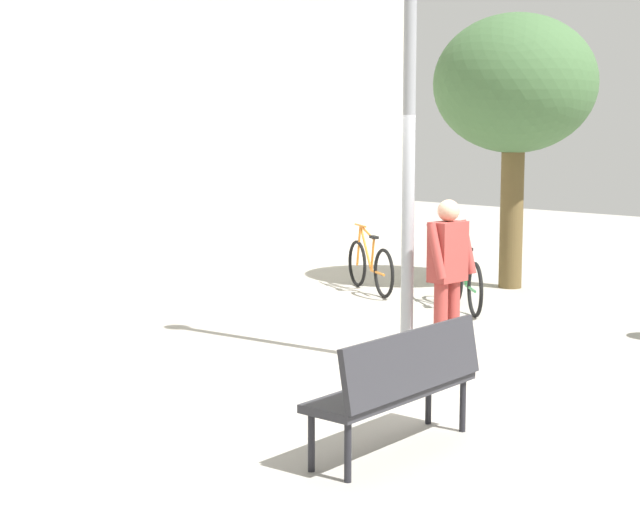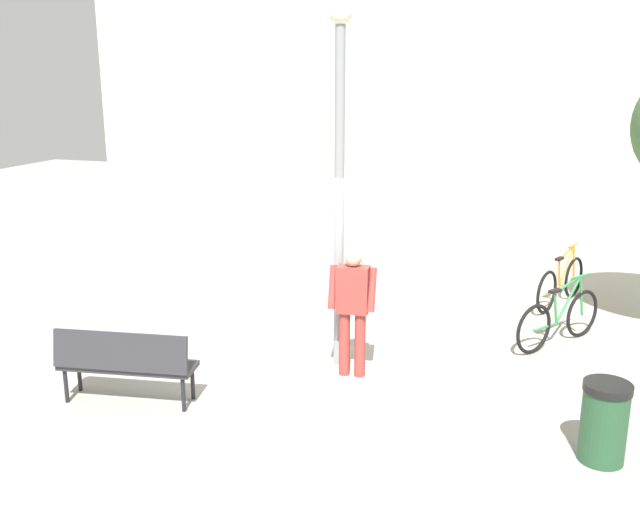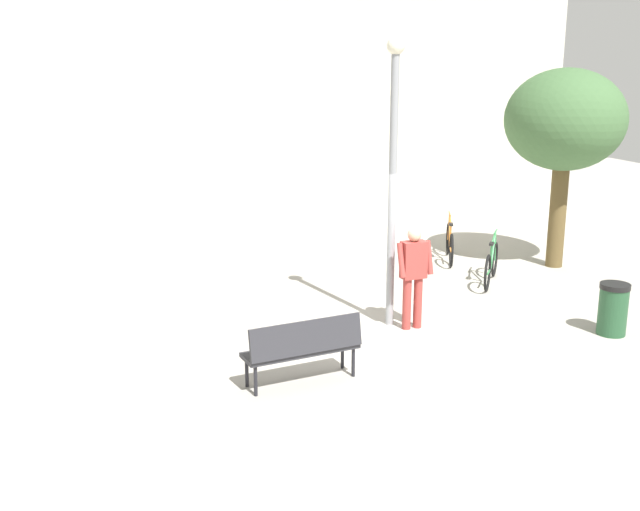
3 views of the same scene
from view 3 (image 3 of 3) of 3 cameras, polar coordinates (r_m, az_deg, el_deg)
name	(u,v)px [view 3 (image 3 of 3)]	position (r m, az deg, el deg)	size (l,w,h in m)	color
ground_plane	(386,335)	(12.23, 4.93, -5.93)	(36.00, 36.00, 0.00)	#A8A399
building_facade	(255,92)	(20.27, -4.84, 12.04)	(16.95, 2.00, 6.83)	beige
lamppost	(393,160)	(12.11, 5.48, 7.08)	(0.28, 0.28, 4.59)	gray
person_by_lamppost	(413,271)	(12.29, 6.99, -1.16)	(0.61, 0.31, 1.67)	#9E3833
park_bench	(303,346)	(10.25, -1.26, -6.74)	(1.65, 0.71, 0.92)	#2D2D33
plaza_tree	(565,122)	(16.42, 17.81, 9.48)	(2.42, 2.42, 4.09)	brown
bicycle_green	(491,264)	(15.20, 12.67, -0.64)	(1.12, 1.48, 0.97)	black
bicycle_orange	(450,243)	(16.80, 9.66, 0.94)	(0.76, 1.68, 0.97)	black
trash_bin	(613,309)	(12.95, 21.02, -3.74)	(0.47, 0.47, 0.84)	#234C2D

